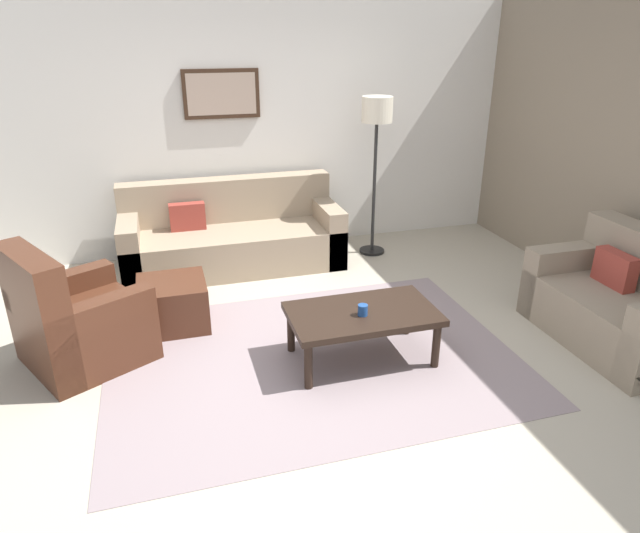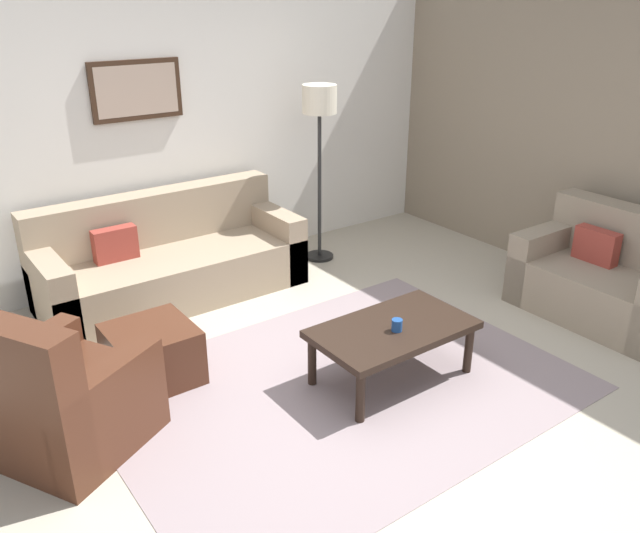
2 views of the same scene
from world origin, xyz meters
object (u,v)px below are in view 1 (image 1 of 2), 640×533
object	(u,v)px
armchair_leather	(74,326)
framed_artwork	(221,94)
couch_main	(231,237)
coffee_table	(362,317)
lamp_standing	(377,126)
couch_loveseat	(625,306)
ottoman	(173,304)
cup	(363,310)

from	to	relation	value
armchair_leather	framed_artwork	bearing A→B (deg)	55.13
couch_main	framed_artwork	distance (m)	1.49
coffee_table	lamp_standing	world-z (taller)	lamp_standing
couch_main	couch_loveseat	xyz separation A→B (m)	(2.79, -2.52, 0.01)
couch_loveseat	ottoman	size ratio (longest dim) A/B	2.40
armchair_leather	cup	size ratio (longest dim) A/B	13.09
couch_main	ottoman	bearing A→B (deg)	-118.20
ottoman	cup	size ratio (longest dim) A/B	6.74
cup	lamp_standing	xyz separation A→B (m)	(0.92, 2.15, 0.96)
cup	couch_loveseat	bearing A→B (deg)	-6.74
armchair_leather	lamp_standing	size ratio (longest dim) A/B	0.64
framed_artwork	couch_main	bearing A→B (deg)	-95.98
couch_main	framed_artwork	bearing A→B (deg)	84.02
cup	armchair_leather	bearing A→B (deg)	163.25
coffee_table	framed_artwork	distance (m)	3.02
couch_loveseat	ottoman	world-z (taller)	couch_loveseat
couch_main	armchair_leather	xyz separation A→B (m)	(-1.40, -1.65, 0.01)
couch_main	lamp_standing	world-z (taller)	lamp_standing
armchair_leather	cup	xyz separation A→B (m)	(2.05, -0.62, 0.14)
lamp_standing	cup	bearing A→B (deg)	-113.11
armchair_leather	cup	world-z (taller)	armchair_leather
couch_loveseat	framed_artwork	bearing A→B (deg)	133.09
couch_loveseat	coffee_table	xyz separation A→B (m)	(-2.12, 0.32, 0.06)
couch_main	cup	distance (m)	2.37
coffee_table	couch_loveseat	bearing A→B (deg)	-8.48
ottoman	framed_artwork	bearing A→B (deg)	66.76
armchair_leather	lamp_standing	bearing A→B (deg)	27.29
couch_main	cup	bearing A→B (deg)	-74.01
armchair_leather	couch_main	bearing A→B (deg)	49.83
ottoman	lamp_standing	size ratio (longest dim) A/B	0.33
coffee_table	cup	xyz separation A→B (m)	(-0.02, -0.06, 0.09)
couch_main	framed_artwork	world-z (taller)	framed_artwork
coffee_table	cup	world-z (taller)	cup
armchair_leather	cup	bearing A→B (deg)	-16.75
ottoman	cup	bearing A→B (deg)	-37.52
couch_main	cup	world-z (taller)	couch_main
couch_main	cup	size ratio (longest dim) A/B	27.09
armchair_leather	ottoman	bearing A→B (deg)	28.92
coffee_table	armchair_leather	bearing A→B (deg)	165.04
ottoman	framed_artwork	distance (m)	2.37
armchair_leather	couch_loveseat	bearing A→B (deg)	-11.72
armchair_leather	coffee_table	distance (m)	2.14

